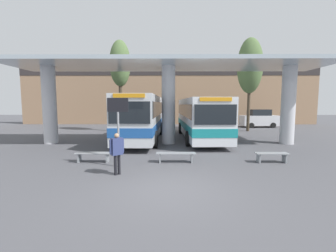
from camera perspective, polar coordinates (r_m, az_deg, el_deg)
ground_plane at (r=7.58m, az=-0.27°, el=-15.68°), size 100.00×100.00×0.00m
townhouse_backdrop at (r=30.72m, az=0.26°, el=9.85°), size 40.00×0.58×8.62m
station_canopy at (r=15.63m, az=0.10°, el=11.97°), size 21.48×5.07×5.56m
transit_bus_left_bay at (r=17.32m, az=-6.42°, el=2.65°), size 2.87×10.47×3.34m
transit_bus_center_bay at (r=17.99m, az=8.01°, el=2.41°), size 3.07×10.83×3.15m
waiting_bench_near_pillar at (r=11.27m, az=-18.45°, el=-7.02°), size 1.68×0.44×0.46m
waiting_bench_mid_platform at (r=11.71m, az=24.84°, el=-6.82°), size 1.52×0.44×0.46m
waiting_bench_far_platform at (r=10.68m, az=2.02°, el=-7.40°), size 1.86×0.44×0.46m
info_sign_platform at (r=9.91m, az=-12.57°, el=1.98°), size 0.90×0.09×3.01m
pedestrian_waiting at (r=8.94m, az=-12.85°, el=-5.85°), size 0.53×0.45×1.63m
poplar_tree_behind_left at (r=24.42m, az=20.09°, el=14.06°), size 2.48×2.48×9.26m
poplar_tree_behind_right at (r=23.29m, az=-12.09°, el=14.96°), size 2.05×2.05×8.97m
parked_car_street at (r=28.78m, az=22.05°, el=1.73°), size 4.29×2.28×2.12m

